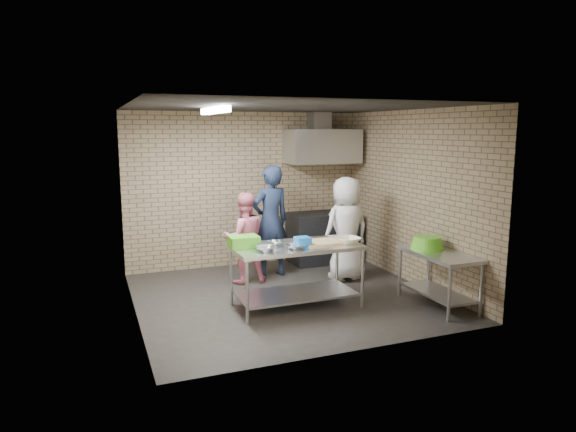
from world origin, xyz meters
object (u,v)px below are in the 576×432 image
at_px(side_counter, 438,279).
at_px(blue_tub, 303,242).
at_px(prep_table, 296,276).
at_px(green_crate, 244,242).
at_px(bottle_red, 321,150).
at_px(man_navy, 270,221).
at_px(woman_pink, 244,238).
at_px(green_basin, 427,243).
at_px(woman_white, 346,229).
at_px(bottle_green, 340,150).
at_px(stove, 323,237).

height_order(side_counter, blue_tub, blue_tub).
xyz_separation_m(prep_table, green_crate, (-0.70, 0.12, 0.51)).
xyz_separation_m(side_counter, bottle_red, (-0.40, 2.99, 1.65)).
distance_m(blue_tub, man_navy, 1.64).
distance_m(man_navy, woman_pink, 0.58).
bearing_deg(side_counter, blue_tub, 162.18).
relative_size(side_counter, green_basin, 2.61).
bearing_deg(bottle_red, green_basin, -82.10).
distance_m(prep_table, woman_white, 1.60).
bearing_deg(green_basin, side_counter, -85.43).
height_order(prep_table, woman_pink, woman_pink).
height_order(green_crate, man_navy, man_navy).
bearing_deg(green_basin, green_crate, 167.82).
distance_m(prep_table, side_counter, 1.95).
distance_m(green_basin, woman_white, 1.46).
bearing_deg(woman_white, bottle_green, -118.65).
xyz_separation_m(prep_table, woman_pink, (-0.33, 1.35, 0.29)).
bearing_deg(woman_white, side_counter, 104.30).
xyz_separation_m(side_counter, woman_white, (-0.59, 1.59, 0.46)).
xyz_separation_m(prep_table, man_navy, (0.18, 1.54, 0.48)).
bearing_deg(prep_table, side_counter, -20.18).
bearing_deg(side_counter, bottle_red, 97.62).
xyz_separation_m(green_crate, green_basin, (2.51, -0.54, -0.10)).
distance_m(stove, green_crate, 2.90).
height_order(bottle_red, bottle_green, bottle_red).
xyz_separation_m(blue_tub, man_navy, (0.13, 1.64, -0.01)).
xyz_separation_m(side_counter, green_basin, (-0.02, 0.25, 0.46)).
distance_m(green_basin, bottle_green, 2.98).
height_order(side_counter, bottle_green, bottle_green).
xyz_separation_m(green_basin, bottle_green, (0.02, 2.74, 1.18)).
distance_m(bottle_red, woman_white, 1.85).
distance_m(man_navy, woman_white, 1.24).
bearing_deg(bottle_red, bottle_green, 0.00).
relative_size(bottle_red, man_navy, 0.10).
bearing_deg(blue_tub, stove, 58.66).
distance_m(green_basin, woman_pink, 2.78).
xyz_separation_m(stove, bottle_green, (0.45, 0.24, 1.57)).
relative_size(stove, green_crate, 3.14).
bearing_deg(green_crate, green_basin, -12.18).
bearing_deg(bottle_green, bottle_red, 180.00).
xyz_separation_m(prep_table, blue_tub, (0.05, -0.10, 0.49)).
bearing_deg(bottle_green, man_navy, -154.74).
xyz_separation_m(green_crate, woman_white, (1.94, 0.80, -0.11)).
relative_size(stove, bottle_red, 6.67).
height_order(side_counter, green_basin, green_basin).
relative_size(green_crate, green_basin, 0.83).
xyz_separation_m(green_crate, man_navy, (0.88, 1.42, -0.02)).
xyz_separation_m(bottle_green, woman_pink, (-2.16, -0.97, -1.30)).
bearing_deg(blue_tub, woman_white, 40.56).
relative_size(green_crate, bottle_green, 2.55).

